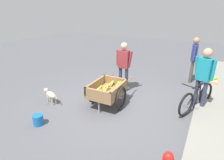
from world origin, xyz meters
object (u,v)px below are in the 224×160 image
Objects in this scene: fruit_cart at (107,91)px; dog at (50,94)px; bystander_person at (194,56)px; plastic_bucket at (38,120)px; bicycle at (196,98)px; apple_crate at (212,82)px; vendor_person at (124,63)px; cyclist_person at (204,74)px.

fruit_cart is 1.69m from dog.
plastic_bucket is at bearing -31.59° from bystander_person.
bystander_person reaches higher than bicycle.
bystander_person is (-3.05, 1.88, 0.56)m from fruit_cart.
bicycle is at bearing 112.46° from dog.
vendor_person is at bearing -55.04° from apple_crate.
fruit_cart is 4.00m from apple_crate.
cyclist_person is 6.60× the size of plastic_bucket.
vendor_person is 6.27× the size of plastic_bucket.
vendor_person is at bearing 160.85° from plastic_bucket.
bicycle is at bearing 127.77° from plastic_bucket.
bystander_person is (-2.01, -0.45, -0.03)m from cyclist_person.
dog is at bearing -66.36° from fruit_cart.
cyclist_person is at bearing 156.45° from bicycle.
fruit_cart is 1.03× the size of vendor_person.
apple_crate is 1.15m from bystander_person.
dog is at bearing -67.54° from bicycle.
bicycle is 4.13m from dog.
cyclist_person is at bearing 114.05° from fruit_cart.
bicycle is at bearing -9.54° from apple_crate.
cyclist_person is 2.61× the size of dog.
vendor_person is 0.98× the size of bystander_person.
vendor_person is (-1.15, -0.03, 0.53)m from fruit_cart.
cyclist_person is 4.30m from dog.
cyclist_person is 3.88× the size of apple_crate.
dog is 1.11m from plastic_bucket.
bicycle is 5.97× the size of plastic_bucket.
apple_crate is (-1.86, 2.66, -0.84)m from vendor_person.
cyclist_person is at bearing 128.75° from plastic_bucket.
bicycle is 0.91× the size of cyclist_person.
cyclist_person reaches higher than bystander_person.
dog is (1.58, -3.81, -0.08)m from bicycle.
bystander_person is at bearing -93.25° from apple_crate.
dog is (0.68, -1.54, -0.17)m from fruit_cart.
fruit_cart is at bearing -31.65° from bystander_person.
bystander_person is at bearing 148.41° from plastic_bucket.
bicycle is at bearing 10.32° from bystander_person.
bicycle is (0.25, 2.30, -0.62)m from vendor_person.
plastic_bucket is 5.56m from bystander_person.
plastic_bucket is at bearing -19.15° from vendor_person.
cyclist_person reaches higher than vendor_person.
apple_crate is (-2.10, 0.35, -0.22)m from bicycle.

